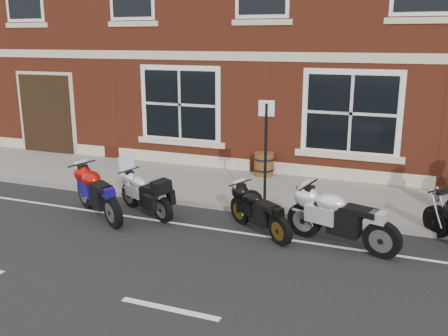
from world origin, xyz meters
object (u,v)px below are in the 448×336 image
at_px(barrel_planter, 264,164).
at_px(moto_sport_black, 260,209).
at_px(moto_sport_red, 99,191).
at_px(parking_sign, 266,147).
at_px(moto_touring_silver, 145,192).
at_px(moto_sport_silver, 341,216).

bearing_deg(barrel_planter, moto_sport_black, -74.22).
relative_size(moto_sport_red, parking_sign, 0.81).
height_order(moto_sport_black, barrel_planter, moto_sport_black).
bearing_deg(moto_sport_red, moto_touring_silver, -25.16).
xyz_separation_m(moto_sport_black, moto_sport_silver, (1.63, -0.05, 0.09)).
height_order(moto_touring_silver, moto_sport_black, moto_touring_silver).
distance_m(moto_sport_red, moto_sport_black, 3.65).
bearing_deg(moto_sport_red, parking_sign, -31.95).
bearing_deg(moto_sport_silver, moto_touring_silver, 105.01).
xyz_separation_m(moto_sport_red, moto_sport_black, (3.63, 0.36, -0.08)).
xyz_separation_m(moto_touring_silver, moto_sport_silver, (4.39, -0.23, 0.08)).
bearing_deg(moto_touring_silver, moto_sport_black, -66.09).
xyz_separation_m(moto_sport_black, parking_sign, (-0.26, 1.20, 1.03)).
bearing_deg(moto_touring_silver, moto_sport_red, 149.23).
height_order(barrel_planter, parking_sign, parking_sign).
relative_size(moto_sport_red, moto_sport_black, 1.20).
distance_m(moto_touring_silver, moto_sport_silver, 4.40).
height_order(moto_sport_red, parking_sign, parking_sign).
xyz_separation_m(moto_sport_silver, barrel_planter, (-2.74, 3.97, -0.16)).
bearing_deg(moto_touring_silver, parking_sign, -40.12).
bearing_deg(barrel_planter, moto_touring_silver, -113.89).
distance_m(moto_sport_black, barrel_planter, 4.07).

